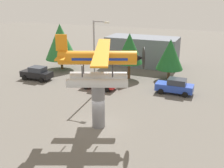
% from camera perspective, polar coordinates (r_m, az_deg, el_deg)
% --- Properties ---
extents(ground_plane, '(140.00, 140.00, 0.00)m').
position_cam_1_polar(ground_plane, '(23.63, -2.82, -8.89)').
color(ground_plane, '#605B54').
extents(display_pedestal, '(1.10, 1.10, 3.90)m').
position_cam_1_polar(display_pedestal, '(22.80, -2.90, -4.54)').
color(display_pedestal, slate).
rests_on(display_pedestal, ground).
extents(floatplane_monument, '(7.18, 10.05, 4.00)m').
position_cam_1_polar(floatplane_monument, '(21.63, -2.71, 4.31)').
color(floatplane_monument, silver).
rests_on(floatplane_monument, display_pedestal).
extents(car_near_black, '(4.20, 2.02, 1.76)m').
position_cam_1_polar(car_near_black, '(37.14, -15.58, 2.23)').
color(car_near_black, black).
rests_on(car_near_black, ground).
extents(car_mid_red, '(4.20, 2.02, 1.76)m').
position_cam_1_polar(car_mid_red, '(32.37, -2.63, 0.53)').
color(car_mid_red, red).
rests_on(car_mid_red, ground).
extents(car_far_blue, '(4.20, 2.02, 1.76)m').
position_cam_1_polar(car_far_blue, '(31.56, 13.15, -0.43)').
color(car_far_blue, '#2847B7').
rests_on(car_far_blue, ground).
extents(streetlight_primary, '(1.84, 0.28, 8.23)m').
position_cam_1_polar(streetlight_primary, '(29.41, -3.44, 6.49)').
color(streetlight_primary, gray).
rests_on(streetlight_primary, ground).
extents(storefront_building, '(10.98, 5.15, 4.46)m').
position_cam_1_polar(storefront_building, '(43.44, 6.40, 6.94)').
color(storefront_building, slate).
rests_on(storefront_building, ground).
extents(tree_west, '(4.65, 4.65, 6.77)m').
position_cam_1_polar(tree_west, '(40.88, -10.81, 8.79)').
color(tree_west, brown).
rests_on(tree_west, ground).
extents(tree_east, '(3.53, 3.53, 6.07)m').
position_cam_1_polar(tree_east, '(35.62, 3.70, 7.51)').
color(tree_east, brown).
rests_on(tree_east, ground).
extents(tree_center_back, '(3.53, 3.53, 5.43)m').
position_cam_1_polar(tree_center_back, '(35.80, 12.15, 6.15)').
color(tree_center_back, brown).
rests_on(tree_center_back, ground).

